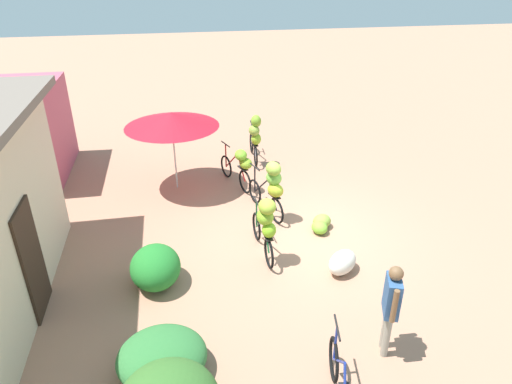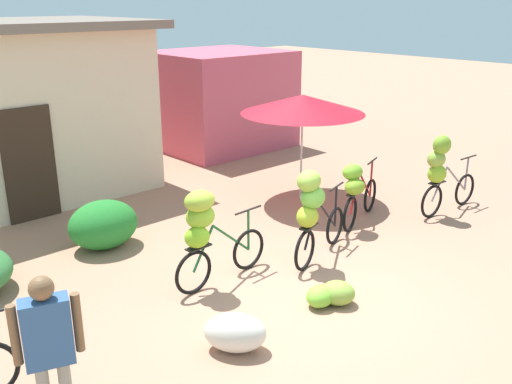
# 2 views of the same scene
# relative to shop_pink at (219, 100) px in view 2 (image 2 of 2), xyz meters

# --- Properties ---
(ground_plane) EXTENTS (60.00, 60.00, 0.00)m
(ground_plane) POSITION_rel_shop_pink_xyz_m (-4.28, -6.97, -1.24)
(ground_plane) COLOR #AE7A60
(shop_pink) EXTENTS (3.20, 2.80, 2.47)m
(shop_pink) POSITION_rel_shop_pink_xyz_m (0.00, 0.00, 0.00)
(shop_pink) COLOR #C35065
(shop_pink) RESTS_ON ground
(hedge_bush_mid) EXTENTS (1.10, 0.92, 0.76)m
(hedge_bush_mid) POSITION_rel_shop_pink_xyz_m (-5.47, -3.84, -0.86)
(hedge_bush_mid) COLOR #23792B
(hedge_bush_mid) RESTS_ON ground
(market_umbrella) EXTENTS (2.34, 2.34, 2.04)m
(market_umbrella) POSITION_rel_shop_pink_xyz_m (-1.51, -4.35, 0.63)
(market_umbrella) COLOR beige
(market_umbrella) RESTS_ON ground
(bicycle_near_pile) EXTENTS (1.63, 0.40, 1.40)m
(bicycle_near_pile) POSITION_rel_shop_pink_xyz_m (-5.08, -5.98, -0.38)
(bicycle_near_pile) COLOR black
(bicycle_near_pile) RESTS_ON ground
(bicycle_center_loaded) EXTENTS (1.63, 0.64, 1.46)m
(bicycle_center_loaded) POSITION_rel_shop_pink_xyz_m (-3.51, -6.45, -0.36)
(bicycle_center_loaded) COLOR black
(bicycle_center_loaded) RESTS_ON ground
(bicycle_by_shop) EXTENTS (1.63, 0.69, 1.14)m
(bicycle_by_shop) POSITION_rel_shop_pink_xyz_m (-1.87, -5.97, -0.56)
(bicycle_by_shop) COLOR black
(bicycle_by_shop) RESTS_ON ground
(bicycle_rightmost) EXTENTS (1.66, 0.41, 1.50)m
(bicycle_rightmost) POSITION_rel_shop_pink_xyz_m (-0.34, -6.64, -0.37)
(bicycle_rightmost) COLOR black
(bicycle_rightmost) RESTS_ON ground
(banana_pile_on_ground) EXTENTS (0.71, 0.60, 0.31)m
(banana_pile_on_ground) POSITION_rel_shop_pink_xyz_m (-4.22, -7.42, -1.09)
(banana_pile_on_ground) COLOR #7CC637
(banana_pile_on_ground) RESTS_ON ground
(produce_sack) EXTENTS (0.78, 0.82, 0.44)m
(produce_sack) POSITION_rel_shop_pink_xyz_m (-5.76, -7.35, -1.02)
(produce_sack) COLOR silver
(produce_sack) RESTS_ON ground
(person_vendor) EXTENTS (0.55, 0.32, 1.59)m
(person_vendor) POSITION_rel_shop_pink_xyz_m (-7.76, -7.29, -0.27)
(person_vendor) COLOR gray
(person_vendor) RESTS_ON ground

